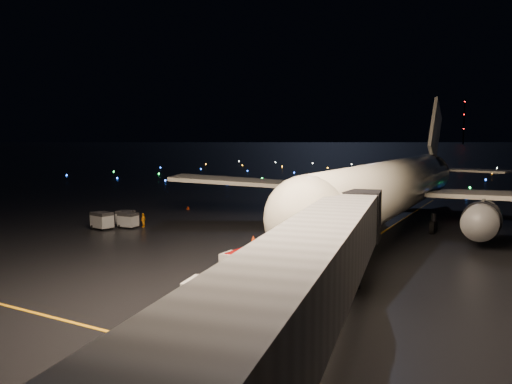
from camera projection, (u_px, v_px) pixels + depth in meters
ground at (482, 154)px, 298.97m from camera, size 2000.00×2000.00×0.00m
lane_centre at (357, 249)px, 45.01m from camera, size 0.25×80.00×0.02m
airliner at (401, 156)px, 54.91m from camera, size 56.25×53.46×15.87m
pushback_tug at (220, 288)px, 29.99m from camera, size 4.56×3.00×2.00m
belt_loader at (249, 248)px, 38.37m from camera, size 6.55×1.85×3.17m
crew_c at (143, 220)px, 55.85m from camera, size 0.54×0.97×1.58m
safety_cone_0 at (253, 238)px, 48.47m from camera, size 0.51×0.51×0.52m
safety_cone_1 at (267, 226)px, 55.28m from camera, size 0.50×0.50×0.44m
safety_cone_2 at (281, 226)px, 55.33m from camera, size 0.49×0.49×0.49m
safety_cone_3 at (188, 208)px, 69.81m from camera, size 0.55×0.55×0.48m
radio_mast at (464, 122)px, 707.41m from camera, size 1.80×1.80×64.00m
taxiway_lights at (419, 175)px, 130.00m from camera, size 164.00×92.00×0.36m
baggage_cart_0 at (102, 221)px, 54.57m from camera, size 2.40×1.85×1.87m
baggage_cart_1 at (128, 220)px, 55.39m from camera, size 2.03×1.47×1.67m
baggage_cart_2 at (126, 218)px, 57.34m from camera, size 2.25×1.88×1.64m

